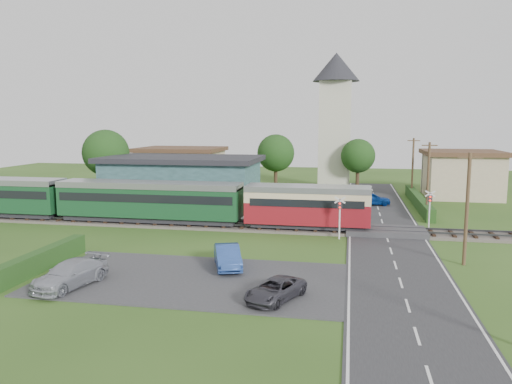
% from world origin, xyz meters
% --- Properties ---
extents(ground, '(120.00, 120.00, 0.00)m').
position_xyz_m(ground, '(0.00, 0.00, 0.00)').
color(ground, '#2D4C19').
extents(railway_track, '(76.00, 3.20, 0.49)m').
position_xyz_m(railway_track, '(0.00, 2.00, 0.11)').
color(railway_track, '#4C443D').
rests_on(railway_track, ground).
extents(road, '(6.00, 70.00, 0.05)m').
position_xyz_m(road, '(10.00, 0.00, 0.03)').
color(road, '#28282B').
rests_on(road, ground).
extents(car_park, '(17.00, 9.00, 0.08)m').
position_xyz_m(car_park, '(-1.50, -12.00, 0.04)').
color(car_park, '#333335').
rests_on(car_park, ground).
extents(crossing_deck, '(6.20, 3.40, 0.45)m').
position_xyz_m(crossing_deck, '(10.00, 2.00, 0.23)').
color(crossing_deck, '#333335').
rests_on(crossing_deck, ground).
extents(platform, '(30.00, 3.00, 0.45)m').
position_xyz_m(platform, '(-10.00, 5.20, 0.23)').
color(platform, gray).
rests_on(platform, ground).
extents(equipment_hut, '(2.30, 2.30, 2.55)m').
position_xyz_m(equipment_hut, '(-18.00, 5.20, 1.75)').
color(equipment_hut, beige).
rests_on(equipment_hut, platform).
extents(station_building, '(16.00, 9.00, 5.30)m').
position_xyz_m(station_building, '(-10.00, 10.99, 2.69)').
color(station_building, '#2C4646').
rests_on(station_building, ground).
extents(train, '(43.20, 2.90, 3.40)m').
position_xyz_m(train, '(-13.02, 2.00, 2.18)').
color(train, '#232328').
rests_on(train, ground).
extents(church_tower, '(6.00, 6.00, 17.60)m').
position_xyz_m(church_tower, '(5.00, 28.00, 10.23)').
color(church_tower, beige).
rests_on(church_tower, ground).
extents(house_west, '(10.80, 8.80, 5.50)m').
position_xyz_m(house_west, '(-15.00, 25.00, 2.79)').
color(house_west, tan).
rests_on(house_west, ground).
extents(house_east, '(8.80, 8.80, 5.50)m').
position_xyz_m(house_east, '(20.00, 24.00, 2.80)').
color(house_east, tan).
rests_on(house_east, ground).
extents(hedge_carpark, '(0.80, 9.00, 1.20)m').
position_xyz_m(hedge_carpark, '(-11.00, -12.00, 0.60)').
color(hedge_carpark, '#193814').
rests_on(hedge_carpark, ground).
extents(hedge_roadside, '(0.80, 18.00, 1.20)m').
position_xyz_m(hedge_roadside, '(14.20, 16.00, 0.60)').
color(hedge_roadside, '#193814').
rests_on(hedge_roadside, ground).
extents(hedge_station, '(22.00, 0.80, 1.30)m').
position_xyz_m(hedge_station, '(-10.00, 15.50, 0.65)').
color(hedge_station, '#193814').
rests_on(hedge_station, ground).
extents(tree_a, '(5.20, 5.20, 8.00)m').
position_xyz_m(tree_a, '(-20.00, 14.00, 5.38)').
color(tree_a, '#332316').
rests_on(tree_a, ground).
extents(tree_b, '(4.60, 4.60, 7.34)m').
position_xyz_m(tree_b, '(-2.00, 23.00, 5.02)').
color(tree_b, '#332316').
rests_on(tree_b, ground).
extents(tree_c, '(4.20, 4.20, 6.78)m').
position_xyz_m(tree_c, '(8.00, 25.00, 4.65)').
color(tree_c, '#332316').
rests_on(tree_c, ground).
extents(utility_pole_b, '(1.40, 0.22, 7.00)m').
position_xyz_m(utility_pole_b, '(14.20, -6.00, 3.63)').
color(utility_pole_b, '#473321').
rests_on(utility_pole_b, ground).
extents(utility_pole_c, '(1.40, 0.22, 7.00)m').
position_xyz_m(utility_pole_c, '(14.20, 10.00, 3.63)').
color(utility_pole_c, '#473321').
rests_on(utility_pole_c, ground).
extents(utility_pole_d, '(1.40, 0.22, 7.00)m').
position_xyz_m(utility_pole_d, '(14.20, 22.00, 3.63)').
color(utility_pole_d, '#473321').
rests_on(utility_pole_d, ground).
extents(crossing_signal_near, '(0.84, 0.28, 3.28)m').
position_xyz_m(crossing_signal_near, '(6.40, -0.41, 2.14)').
color(crossing_signal_near, silver).
rests_on(crossing_signal_near, ground).
extents(crossing_signal_far, '(0.84, 0.28, 3.28)m').
position_xyz_m(crossing_signal_far, '(13.60, 4.39, 2.14)').
color(crossing_signal_far, silver).
rests_on(crossing_signal_far, ground).
extents(streetlamp_west, '(0.30, 0.30, 5.15)m').
position_xyz_m(streetlamp_west, '(-22.00, 20.00, 3.04)').
color(streetlamp_west, '#3F3F47').
rests_on(streetlamp_west, ground).
extents(streetlamp_east, '(0.30, 0.30, 5.15)m').
position_xyz_m(streetlamp_east, '(16.00, 27.00, 3.04)').
color(streetlamp_east, '#3F3F47').
rests_on(streetlamp_east, ground).
extents(car_on_road, '(4.25, 2.29, 1.37)m').
position_xyz_m(car_on_road, '(9.36, 15.84, 0.74)').
color(car_on_road, navy).
rests_on(car_on_road, road).
extents(car_park_blue, '(2.70, 4.33, 1.35)m').
position_xyz_m(car_park_blue, '(-0.07, -9.50, 0.75)').
color(car_park_blue, '#28478F').
rests_on(car_park_blue, car_park).
extents(car_park_silver, '(2.91, 4.99, 1.36)m').
position_xyz_m(car_park_silver, '(-7.50, -14.50, 0.76)').
color(car_park_silver, '#9B9EA9').
rests_on(car_park_silver, car_park).
extents(car_park_dark, '(3.14, 4.15, 1.05)m').
position_xyz_m(car_park_dark, '(3.61, -14.50, 0.60)').
color(car_park_dark, '#34333B').
rests_on(car_park_dark, car_park).
extents(pedestrian_near, '(0.63, 0.49, 1.52)m').
position_xyz_m(pedestrian_near, '(-2.47, 5.31, 1.21)').
color(pedestrian_near, gray).
rests_on(pedestrian_near, platform).
extents(pedestrian_far, '(0.77, 0.89, 1.57)m').
position_xyz_m(pedestrian_far, '(-15.88, 4.75, 1.23)').
color(pedestrian_far, gray).
rests_on(pedestrian_far, platform).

